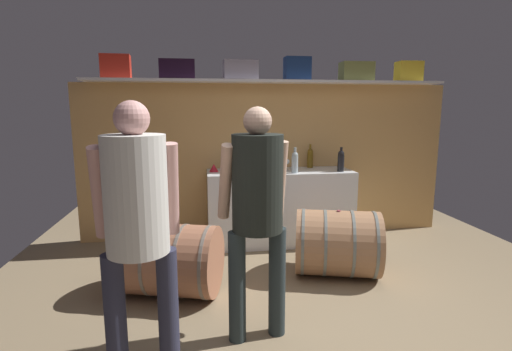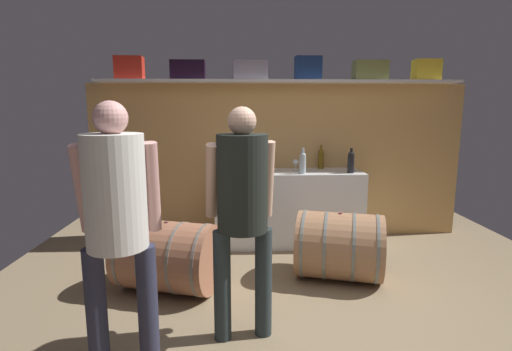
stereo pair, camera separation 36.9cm
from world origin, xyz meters
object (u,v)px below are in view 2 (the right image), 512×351
winemaker_pouring (242,200)px  toolcase_olive (370,71)px  toolcase_yellow (426,70)px  wine_barrel_near (339,246)px  wine_bottle_amber (321,158)px  wine_barrel_far (168,256)px  red_funnel (223,167)px  work_cabinet (288,208)px  wine_bottle_dark (351,162)px  toolcase_navy (308,68)px  wine_glass (296,163)px  toolcase_red (129,68)px  wine_bottle_clear (303,162)px  toolcase_grey (250,70)px  visitor_tasting (117,212)px  toolcase_black (188,70)px

winemaker_pouring → toolcase_olive: bearing=45.5°
toolcase_yellow → wine_barrel_near: toolcase_yellow is taller
wine_bottle_amber → winemaker_pouring: size_ratio=0.18×
wine_barrel_far → red_funnel: bearing=86.7°
wine_barrel_near → work_cabinet: bearing=125.8°
toolcase_yellow → winemaker_pouring: toolcase_yellow is taller
wine_bottle_dark → red_funnel: bearing=172.8°
work_cabinet → toolcase_navy: bearing=39.7°
wine_bottle_amber → wine_glass: bearing=-152.9°
toolcase_red → wine_bottle_clear: toolcase_red is taller
wine_bottle_clear → wine_glass: (-0.05, 0.20, -0.03)m
toolcase_grey → wine_barrel_far: (-0.79, -1.42, -1.78)m
red_funnel → wine_bottle_amber: bearing=6.9°
toolcase_red → wine_barrel_far: (0.65, -1.42, -1.80)m
wine_barrel_far → toolcase_navy: bearing=59.7°
wine_barrel_near → winemaker_pouring: (-0.95, -0.95, 0.69)m
wine_bottle_amber → winemaker_pouring: (-1.00, -2.18, -0.01)m
wine_bottle_dark → wine_barrel_near: size_ratio=0.31×
toolcase_navy → wine_barrel_far: 2.73m
toolcase_grey → toolcase_navy: toolcase_navy is taller
wine_bottle_clear → work_cabinet: bearing=128.6°
wine_bottle_clear → visitor_tasting: (-1.46, -2.16, 0.01)m
toolcase_black → visitor_tasting: (-0.12, -2.54, -1.06)m
wine_glass → visitor_tasting: visitor_tasting is taller
wine_glass → toolcase_grey: bearing=162.1°
toolcase_red → wine_bottle_amber: bearing=-3.8°
toolcase_black → red_funnel: (0.40, -0.15, -1.15)m
wine_bottle_amber → visitor_tasting: bearing=-124.6°
toolcase_red → toolcase_black: 0.69m
visitor_tasting → toolcase_navy: bearing=50.6°
toolcase_black → work_cabinet: bearing=-10.1°
toolcase_red → wine_bottle_dark: (2.61, -0.34, -1.09)m
toolcase_red → winemaker_pouring: (1.33, -2.18, -1.10)m
toolcase_black → wine_glass: 1.70m
toolcase_navy → toolcase_black: bearing=178.7°
toolcase_olive → wine_barrel_near: bearing=-115.3°
wine_glass → wine_barrel_far: wine_glass is taller
toolcase_black → wine_bottle_dark: bearing=-10.8°
work_cabinet → wine_bottle_amber: bearing=24.9°
wine_barrel_far → visitor_tasting: visitor_tasting is taller
toolcase_navy → winemaker_pouring: (-0.81, -2.18, -1.10)m
toolcase_black → toolcase_olive: bearing=-0.7°
wine_bottle_dark → wine_glass: wine_bottle_dark is taller
toolcase_grey → toolcase_olive: bearing=-2.6°
wine_barrel_far → winemaker_pouring: (0.68, -0.76, 0.70)m
toolcase_red → toolcase_black: (0.69, 0.00, -0.02)m
toolcase_yellow → work_cabinet: toolcase_yellow is taller
toolcase_black → wine_barrel_near: 2.67m
toolcase_black → wine_bottle_dark: 2.22m
wine_barrel_near → visitor_tasting: 2.26m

